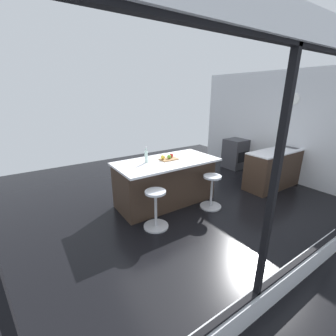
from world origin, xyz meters
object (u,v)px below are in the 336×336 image
Objects in this scene: oven_range at (235,154)px; apple_green at (169,157)px; apple_yellow at (163,157)px; apple_red at (171,155)px; water_bottle at (146,156)px; kitchen_island at (165,182)px; stool_middle at (156,210)px; stool_by_window at (211,193)px; cutting_board at (169,159)px.

oven_range is 3.21m from apple_green.
apple_red is at bearing -172.87° from apple_yellow.
oven_range is at bearing -166.14° from apple_yellow.
apple_green is 0.27× the size of water_bottle.
kitchen_island is 25.33× the size of apple_red.
apple_yellow is 0.36m from water_bottle.
kitchen_island is 0.54m from apple_green.
stool_middle is at bearing 21.69° from oven_range.
apple_yellow is (0.71, -0.72, 0.69)m from stool_by_window.
stool_by_window and stool_middle have the same top height.
oven_range is 3.11m from apple_red.
cutting_board is (-0.74, -0.70, 0.64)m from stool_middle.
stool_middle is 1.23m from apple_green.
stool_by_window is at bearing 180.00° from stool_middle.
kitchen_island is 0.72m from water_bottle.
apple_green is at bearing -137.04° from stool_middle.
kitchen_island is at bearing 14.44° from oven_range.
apple_green reaches higher than stool_by_window.
kitchen_island is at bearing -5.30° from cutting_board.
oven_range is 1.29× the size of stool_middle.
apple_green is at bearing 170.35° from water_bottle.
apple_green reaches higher than oven_range.
cutting_board is (-0.08, 0.01, 0.48)m from kitchen_island.
kitchen_island is 0.98m from stool_by_window.
cutting_board is 0.05m from apple_green.
cutting_board is at bearing -2.99° from apple_green.
oven_range is 1.29× the size of stool_by_window.
apple_green is 0.50m from water_bottle.
kitchen_island is 23.31× the size of apple_yellow.
oven_range is at bearing -165.63° from apple_red.
stool_by_window is at bearing 122.36° from apple_red.
stool_by_window is at bearing 129.83° from cutting_board.
kitchen_island reaches higher than stool_middle.
oven_range is 3.67m from water_bottle.
stool_by_window is (-0.66, 0.70, -0.15)m from kitchen_island.
cutting_board reaches higher than stool_by_window.
apple_yellow reaches higher than oven_range.
stool_by_window is at bearing 31.34° from oven_range.
kitchen_island is 6.69× the size of water_bottle.
stool_middle is (3.80, 1.51, -0.12)m from oven_range.
apple_green is (-0.75, -0.70, 0.69)m from stool_middle.
stool_by_window is (2.48, 1.51, -0.12)m from oven_range.
apple_red reaches higher than kitchen_island.
apple_yellow reaches higher than stool_by_window.
water_bottle is at bearing -108.51° from stool_middle.
apple_yellow is at bearing -12.47° from apple_green.
cutting_board is 1.15× the size of water_bottle.
oven_range is 10.89× the size of apple_red.
stool_middle is at bearing 0.00° from stool_by_window.
water_bottle is (0.58, -0.02, 0.06)m from apple_red.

